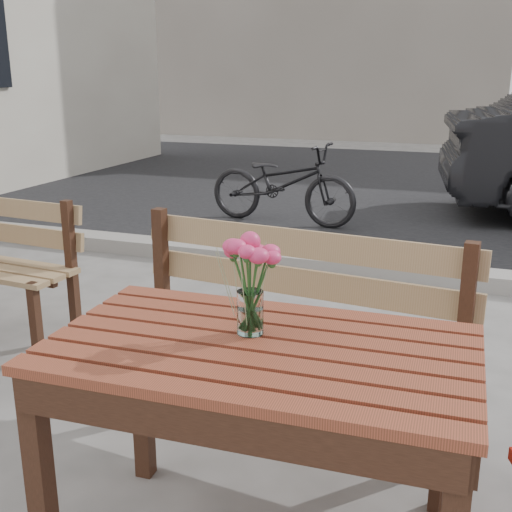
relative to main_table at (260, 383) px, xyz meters
The scene contains 5 objects.
street 5.16m from the main_table, 91.80° to the left, with size 30.00×8.12×0.12m.
main_table is the anchor object (origin of this frame).
main_bench 0.79m from the main_table, 100.53° to the left, with size 1.52×0.59×0.92m.
main_vase 0.33m from the main_table, 130.48° to the left, with size 0.17×0.17×0.31m.
bicycle 4.73m from the main_table, 106.79° to the left, with size 0.54×1.56×0.82m, color black.
Camera 1 is at (0.72, -1.64, 1.50)m, focal length 45.00 mm.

